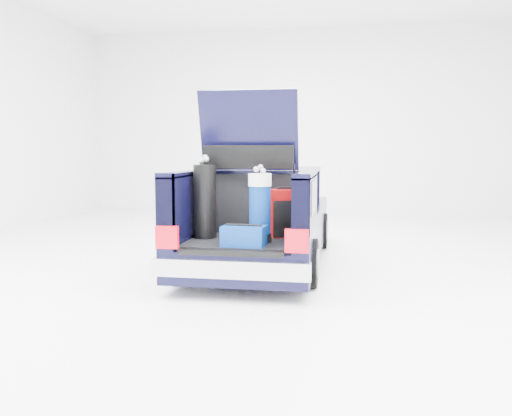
% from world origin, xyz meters
% --- Properties ---
extents(ground, '(14.00, 14.00, 0.00)m').
position_xyz_m(ground, '(0.00, 0.00, 0.00)').
color(ground, white).
rests_on(ground, ground).
extents(car, '(1.87, 4.65, 2.47)m').
position_xyz_m(car, '(-0.00, 0.11, 0.67)').
color(car, black).
rests_on(car, ground).
extents(red_suitcase, '(0.45, 0.40, 0.64)m').
position_xyz_m(red_suitcase, '(0.50, -1.14, 0.90)').
color(red_suitcase, '#7D0405').
rests_on(red_suitcase, car).
extents(black_golf_bag, '(0.39, 0.40, 1.03)m').
position_xyz_m(black_golf_bag, '(-0.50, -1.39, 1.07)').
color(black_golf_bag, black).
rests_on(black_golf_bag, car).
extents(blue_golf_bag, '(0.35, 0.35, 0.94)m').
position_xyz_m(blue_golf_bag, '(0.24, -1.60, 1.02)').
color(blue_golf_bag, black).
rests_on(blue_golf_bag, car).
extents(blue_duffel, '(0.51, 0.34, 0.26)m').
position_xyz_m(blue_duffel, '(0.10, -1.90, 0.72)').
color(blue_duffel, navy).
rests_on(blue_duffel, car).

